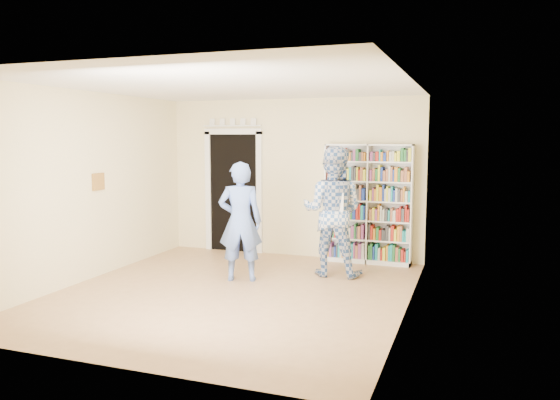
# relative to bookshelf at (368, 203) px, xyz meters

# --- Properties ---
(floor) EXTENTS (5.00, 5.00, 0.00)m
(floor) POSITION_rel_bookshelf_xyz_m (-1.35, -2.34, -0.98)
(floor) COLOR #9F744D
(floor) RESTS_ON ground
(ceiling) EXTENTS (5.00, 5.00, 0.00)m
(ceiling) POSITION_rel_bookshelf_xyz_m (-1.35, -2.34, 1.72)
(ceiling) COLOR white
(ceiling) RESTS_ON wall_back
(wall_back) EXTENTS (4.50, 0.00, 4.50)m
(wall_back) POSITION_rel_bookshelf_xyz_m (-1.35, 0.16, 0.37)
(wall_back) COLOR beige
(wall_back) RESTS_ON floor
(wall_left) EXTENTS (0.00, 5.00, 5.00)m
(wall_left) POSITION_rel_bookshelf_xyz_m (-3.60, -2.34, 0.37)
(wall_left) COLOR beige
(wall_left) RESTS_ON floor
(wall_right) EXTENTS (0.00, 5.00, 5.00)m
(wall_right) POSITION_rel_bookshelf_xyz_m (0.90, -2.34, 0.37)
(wall_right) COLOR beige
(wall_right) RESTS_ON floor
(bookshelf) EXTENTS (1.41, 0.26, 1.94)m
(bookshelf) POSITION_rel_bookshelf_xyz_m (0.00, 0.00, 0.00)
(bookshelf) COLOR white
(bookshelf) RESTS_ON floor
(doorway) EXTENTS (1.10, 0.08, 2.43)m
(doorway) POSITION_rel_bookshelf_xyz_m (-2.45, 0.13, 0.20)
(doorway) COLOR black
(doorway) RESTS_ON floor
(wall_art) EXTENTS (0.03, 0.25, 0.25)m
(wall_art) POSITION_rel_bookshelf_xyz_m (-3.58, -2.14, 0.42)
(wall_art) COLOR brown
(wall_art) RESTS_ON wall_left
(man_blue) EXTENTS (0.72, 0.59, 1.71)m
(man_blue) POSITION_rel_bookshelf_xyz_m (-1.51, -1.70, -0.13)
(man_blue) COLOR #5D7DD0
(man_blue) RESTS_ON floor
(man_plaid) EXTENTS (0.94, 0.74, 1.92)m
(man_plaid) POSITION_rel_bookshelf_xyz_m (-0.35, -0.97, -0.02)
(man_plaid) COLOR #32599B
(man_plaid) RESTS_ON floor
(paper_sheet) EXTENTS (0.23, 0.02, 0.32)m
(paper_sheet) POSITION_rel_bookshelf_xyz_m (-0.25, -1.19, 0.12)
(paper_sheet) COLOR white
(paper_sheet) RESTS_ON man_plaid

